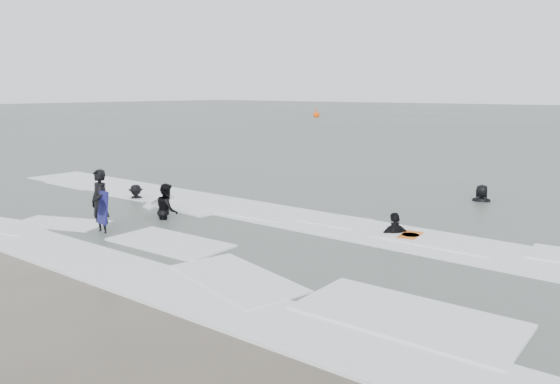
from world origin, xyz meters
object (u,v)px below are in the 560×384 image
Objects in this scene: surfer_centre at (102,234)px; surfer_right_far at (481,203)px; surfer_right_near at (395,236)px; buoy at (316,115)px; surfer_breaker at (136,201)px; surfer_wading at (168,220)px.

surfer_right_far is (7.17, 11.43, 0.00)m from surfer_centre.
surfer_right_near reaches higher than surfer_right_far.
surfer_centre is 70.23m from buoy.
surfer_breaker is 65.50m from buoy.
surfer_breaker is 0.80× the size of surfer_right_far.
surfer_wading is 1.06× the size of buoy.
buoy is at bearing -19.93° from surfer_wading.
surfer_centre is at bearing -94.95° from surfer_breaker.
surfer_right_far reaches higher than surfer_wading.
surfer_centre is 1.17× the size of buoy.
surfer_right_near is at bearing -118.20° from surfer_wading.
surfer_right_near is (6.70, 2.76, 0.00)m from surfer_wading.
buoy reaches higher than surfer_wading.
surfer_centre is 13.49m from surfer_right_far.
surfer_breaker is at bearing 18.50° from surfer_wading.
surfer_breaker is at bearing 135.95° from surfer_centre.
surfer_breaker is (-3.20, 3.63, 0.00)m from surfer_centre.
surfer_centre is at bearing 126.42° from surfer_wading.
surfer_right_near is at bearing 69.27° from surfer_right_far.
buoy reaches higher than surfer_centre.
surfer_right_near reaches higher than surfer_wading.
surfer_centre is 1.30× the size of surfer_breaker.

